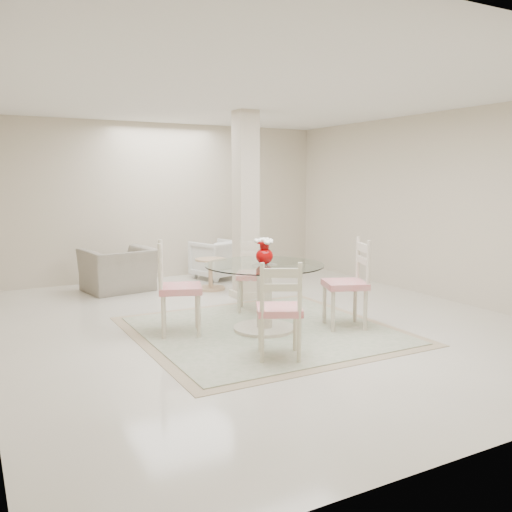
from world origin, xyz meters
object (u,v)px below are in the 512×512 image
dining_chair_west (173,281)px  armchair_white (217,259)px  column (246,206)px  dining_chair_east (351,277)px  dining_table (264,297)px  red_vase (264,251)px  side_table (211,275)px  dining_chair_north (254,269)px  recliner_taupe (119,270)px  dining_chair_south (280,303)px

dining_chair_west → armchair_white: dining_chair_west is taller
column → dining_chair_east: column is taller
dining_table → dining_chair_west: 1.05m
dining_table → dining_chair_west: bearing=159.6°
red_vase → side_table: (0.41, 2.48, -0.70)m
column → dining_chair_north: bearing=-109.8°
armchair_white → dining_table: bearing=58.2°
dining_chair_west → red_vase: bearing=-90.9°
recliner_taupe → dining_table: bearing=96.3°
column → dining_chair_south: 2.95m
column → dining_chair_west: size_ratio=2.32×
column → side_table: bearing=106.6°
dining_chair_south → armchair_white: 4.45m
red_vase → dining_chair_north: bearing=68.8°
dining_chair_south → recliner_taupe: bearing=-56.1°
red_vase → dining_chair_north: (0.37, 0.95, -0.37)m
dining_table → armchair_white: 3.43m
column → recliner_taupe: size_ratio=2.63×
dining_chair_west → dining_chair_south: size_ratio=1.09×
dining_chair_east → red_vase: bearing=-89.5°
side_table → dining_chair_south: bearing=-102.7°
red_vase → dining_chair_north: 1.08m
dining_chair_north → dining_table: bearing=-78.8°
dining_chair_west → column: bearing=-30.5°
dining_table → armchair_white: (0.90, 3.31, -0.06)m
dining_chair_east → dining_chair_south: bearing=-44.9°
column → dining_chair_east: size_ratio=2.33×
dining_table → column: bearing=69.4°
red_vase → dining_chair_west: 1.07m
dining_chair_north → armchair_white: bearing=109.8°
armchair_white → dining_chair_east: bearing=74.3°
red_vase → armchair_white: size_ratio=0.41×
dining_table → dining_chair_west: dining_chair_west is taller
recliner_taupe → armchair_white: size_ratio=1.38×
dining_chair_west → recliner_taupe: 2.71m
red_vase → recliner_taupe: bearing=106.3°
dining_table → recliner_taupe: 3.18m
dining_chair_west → armchair_white: size_ratio=1.57×
red_vase → armchair_white: 3.48m
dining_table → dining_chair_north: (0.37, 0.95, 0.16)m
dining_chair_north → armchair_white: 2.43m
dining_chair_north → recliner_taupe: (-1.26, 2.10, -0.23)m
dining_chair_west → side_table: dining_chair_west is taller
column → armchair_white: column is taller
dining_table → side_table: (0.41, 2.48, -0.17)m
column → dining_table: column is taller
dining_table → dining_chair_east: size_ratio=1.16×
dining_table → recliner_taupe: (-0.89, 3.05, -0.06)m
dining_table → dining_chair_south: bearing=-110.9°
dining_chair_north → armchair_white: size_ratio=1.43×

